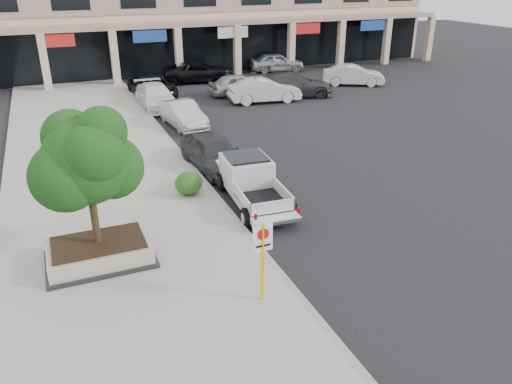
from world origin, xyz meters
TOP-DOWN VIEW (x-y plane):
  - ground at (0.00, 0.00)m, footprint 120.00×120.00m
  - sidewalk at (-5.50, 6.00)m, footprint 8.00×52.00m
  - curb at (-1.55, 6.00)m, footprint 0.20×52.00m
  - strip_mall at (8.00, 33.93)m, footprint 40.55×12.43m
  - planter at (-6.39, 1.03)m, footprint 3.20×2.20m
  - planter_tree at (-6.26, 1.18)m, footprint 2.90×2.55m
  - no_parking_sign at (-2.56, -2.67)m, footprint 0.55×0.09m
  - hedge at (-2.52, 4.78)m, footprint 1.10×0.99m
  - pickup_truck at (-0.35, 3.27)m, footprint 2.31×5.39m
  - curb_car_a at (-0.63, 7.35)m, footprint 2.33×4.83m
  - curb_car_b at (-0.16, 14.44)m, footprint 2.00×4.54m
  - curb_car_c at (-0.66, 19.21)m, footprint 2.15×5.18m
  - curb_car_d at (-0.23, 22.27)m, footprint 2.88×5.54m
  - lot_car_a at (5.67, 20.59)m, footprint 4.63×2.31m
  - lot_car_b at (6.48, 17.89)m, footprint 5.06×2.29m
  - lot_car_c at (8.95, 18.61)m, footprint 6.14×3.72m
  - lot_car_d at (4.28, 26.02)m, footprint 6.04×3.52m
  - lot_car_e at (11.87, 27.47)m, footprint 5.04×2.85m
  - lot_car_f at (15.03, 20.18)m, footprint 4.88×3.59m

SIDE VIEW (x-z plane):
  - ground at x=0.00m, z-range 0.00..0.00m
  - sidewalk at x=-5.50m, z-range 0.00..0.15m
  - curb at x=-1.55m, z-range 0.00..0.15m
  - planter at x=-6.39m, z-range 0.14..0.82m
  - hedge at x=-2.52m, z-range 0.15..1.08m
  - curb_car_b at x=-0.16m, z-range 0.00..1.45m
  - curb_car_d at x=-0.23m, z-range 0.00..1.49m
  - curb_car_c at x=-0.66m, z-range 0.00..1.50m
  - lot_car_a at x=5.67m, z-range 0.00..1.52m
  - lot_car_f at x=15.03m, z-range 0.00..1.53m
  - lot_car_d at x=4.28m, z-range 0.00..1.58m
  - curb_car_a at x=-0.63m, z-range 0.00..1.59m
  - lot_car_b at x=6.48m, z-range 0.00..1.61m
  - lot_car_e at x=11.87m, z-range 0.00..1.62m
  - pickup_truck at x=-0.35m, z-range 0.00..1.66m
  - lot_car_c at x=8.95m, z-range 0.00..1.67m
  - no_parking_sign at x=-2.56m, z-range 0.48..2.78m
  - planter_tree at x=-6.26m, z-range 1.41..5.41m
  - strip_mall at x=8.00m, z-range 0.00..9.50m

